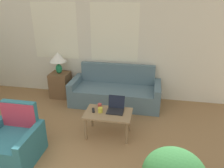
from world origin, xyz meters
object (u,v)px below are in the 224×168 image
Objects in this scene: cup_yellow at (100,106)px; tv_remote at (93,110)px; couch at (115,92)px; armchair at (14,143)px; table_lamp at (58,59)px; laptop at (116,108)px; coffee_table at (108,116)px; cup_navy at (100,110)px.

cup_yellow is 0.16m from tv_remote.
tv_remote is at bearing -98.40° from couch.
armchair is at bearing -138.92° from cup_yellow.
table_lamp reaches higher than couch.
laptop is 0.31m from cup_yellow.
cup_yellow is 0.51× the size of tv_remote.
couch is at bearing 84.91° from cup_yellow.
tv_remote is at bearing -167.49° from laptop.
laptop is (0.12, 0.10, 0.12)m from coffee_table.
armchair is (-1.23, -2.09, -0.00)m from couch.
armchair reaches higher than laptop.
coffee_table is at bearing 4.15° from cup_navy.
coffee_table is 10.28× the size of cup_yellow.
armchair reaches higher than tv_remote.
couch reaches higher than coffee_table.
cup_navy is 1.12× the size of cup_yellow.
laptop reaches higher than coffee_table.
table_lamp is 1.87m from tv_remote.
cup_yellow reaches higher than coffee_table.
couch reaches higher than cup_yellow.
cup_yellow is at bearing 171.93° from laptop.
armchair is 1.56m from coffee_table.
cup_yellow is (-0.19, 0.15, 0.10)m from coffee_table.
coffee_table is 9.15× the size of cup_navy.
couch is 1.27m from tv_remote.
laptop is 1.88× the size of tv_remote.
table_lamp reaches higher than cup_navy.
armchair is at bearing -140.71° from tv_remote.
laptop is at bearing 12.51° from tv_remote.
couch is at bearing -3.85° from table_lamp.
cup_navy is (1.18, 0.82, 0.24)m from armchair.
coffee_table is (1.48, -1.35, -0.58)m from table_lamp.
cup_navy is (-0.05, -1.27, 0.24)m from couch.
armchair is at bearing -144.97° from cup_navy.
armchair is at bearing -146.72° from laptop.
couch is 12.93× the size of tv_remote.
couch is 1.14m from cup_yellow.
couch is at bearing 87.78° from cup_navy.
couch reaches higher than armchair.
couch is 1.20m from laptop.
cup_yellow is (1.29, -1.21, -0.48)m from table_lamp.
cup_navy is (1.34, -1.36, -0.47)m from table_lamp.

